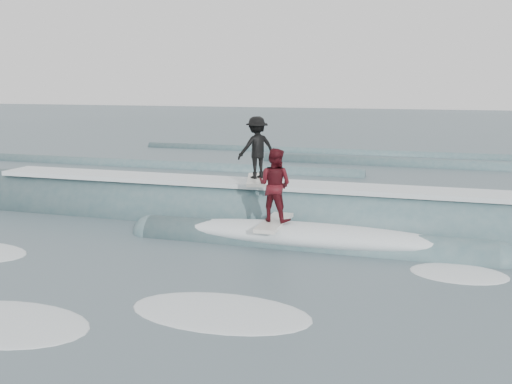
# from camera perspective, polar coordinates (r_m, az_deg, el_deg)

# --- Properties ---
(ground) EXTENTS (160.00, 160.00, 0.00)m
(ground) POSITION_cam_1_polar(r_m,az_deg,el_deg) (12.90, -5.05, -7.93)
(ground) COLOR #3B5257
(ground) RESTS_ON ground
(breaking_wave) EXTENTS (21.48, 3.94, 2.31)m
(breaking_wave) POSITION_cam_1_polar(r_m,az_deg,el_deg) (16.95, 1.47, -3.12)
(breaking_wave) COLOR #3C5D65
(breaking_wave) RESTS_ON ground
(surfer_black) EXTENTS (1.33, 2.07, 1.94)m
(surfer_black) POSITION_cam_1_polar(r_m,az_deg,el_deg) (16.98, 0.08, 4.25)
(surfer_black) COLOR white
(surfer_black) RESTS_ON ground
(surfer_red) EXTENTS (1.05, 2.00, 2.00)m
(surfer_red) POSITION_cam_1_polar(r_m,az_deg,el_deg) (14.67, 1.87, 0.41)
(surfer_red) COLOR silver
(surfer_red) RESTS_ON ground
(whitewater) EXTENTS (16.13, 7.20, 0.10)m
(whitewater) POSITION_cam_1_polar(r_m,az_deg,el_deg) (12.39, -12.47, -8.96)
(whitewater) COLOR white
(whitewater) RESTS_ON ground
(far_swells) EXTENTS (38.26, 8.65, 0.80)m
(far_swells) POSITION_cam_1_polar(r_m,az_deg,el_deg) (29.65, 7.28, 2.81)
(far_swells) COLOR #3C5D65
(far_swells) RESTS_ON ground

